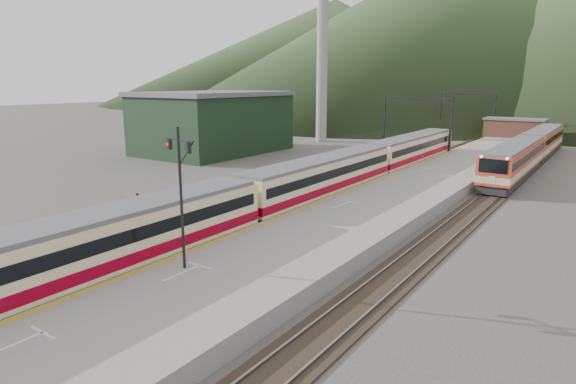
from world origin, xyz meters
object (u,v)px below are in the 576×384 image
Objects in this scene: main_train at (322,177)px; second_train at (530,150)px; signal_mast at (180,184)px; worker at (101,227)px.

second_train is at bearing 68.58° from main_train.
signal_mast is 11.18m from worker.
signal_mast is at bearing -154.49° from worker.
second_train is 49.02m from signal_mast.
second_train reaches higher than worker.
second_train is at bearing 80.48° from signal_mast.
worker is (-10.01, 2.18, -4.46)m from signal_mast.
main_train is at bearing 100.21° from signal_mast.
signal_mast is (3.41, -18.93, 3.14)m from main_train.
main_train reaches higher than second_train.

